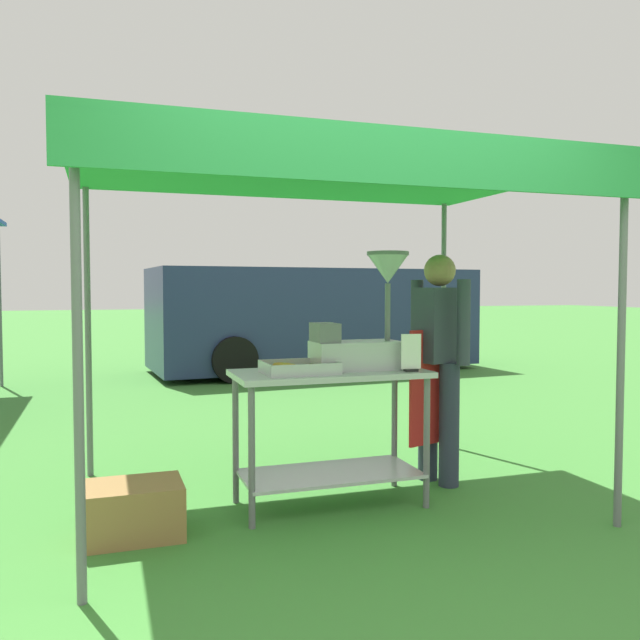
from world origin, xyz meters
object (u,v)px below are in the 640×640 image
object	(u,v)px
donut_tray	(296,369)
stall_canopy	(325,178)
donut_fryer	(363,326)
menu_sign	(411,356)
donut_cart	(330,410)
vendor	(438,356)
van_navy	(314,318)
supply_crate	(132,510)

from	to	relation	value
donut_tray	stall_canopy	bearing A→B (deg)	30.47
donut_fryer	menu_sign	bearing A→B (deg)	-41.87
donut_cart	donut_fryer	distance (m)	0.57
donut_tray	donut_fryer	world-z (taller)	donut_fryer
vendor	donut_tray	bearing A→B (deg)	-167.29
stall_canopy	vendor	size ratio (longest dim) A/B	1.93
menu_sign	van_navy	distance (m)	6.89
stall_canopy	vendor	distance (m)	1.47
donut_cart	vendor	distance (m)	0.95
donut_fryer	van_navy	size ratio (longest dim) A/B	0.14
donut_tray	vendor	distance (m)	1.14
donut_cart	vendor	size ratio (longest dim) A/B	0.75
donut_cart	menu_sign	bearing A→B (deg)	-22.07
stall_canopy	donut_tray	bearing A→B (deg)	-149.53
van_navy	menu_sign	bearing A→B (deg)	-102.86
stall_canopy	menu_sign	bearing A→B (deg)	-31.59
donut_tray	van_navy	bearing A→B (deg)	71.19
menu_sign	supply_crate	xyz separation A→B (m)	(-1.68, 0.04, -0.81)
vendor	van_navy	world-z (taller)	van_navy
stall_canopy	donut_cart	size ratio (longest dim) A/B	2.56
donut_tray	supply_crate	bearing A→B (deg)	-173.41
donut_fryer	supply_crate	size ratio (longest dim) A/B	1.37
donut_fryer	stall_canopy	bearing A→B (deg)	161.58
stall_canopy	supply_crate	world-z (taller)	stall_canopy
van_navy	vendor	bearing A→B (deg)	-100.06
donut_fryer	supply_crate	bearing A→B (deg)	-173.17
donut_cart	van_navy	world-z (taller)	van_navy
menu_sign	donut_cart	bearing A→B (deg)	157.93
menu_sign	vendor	size ratio (longest dim) A/B	0.15
donut_cart	supply_crate	bearing A→B (deg)	-172.81
stall_canopy	donut_fryer	bearing A→B (deg)	-18.42
donut_cart	vendor	xyz separation A→B (m)	(0.88, 0.21, 0.30)
supply_crate	donut_tray	bearing A→B (deg)	6.59
donut_cart	supply_crate	distance (m)	1.31
stall_canopy	menu_sign	size ratio (longest dim) A/B	13.29
stall_canopy	donut_tray	world-z (taller)	stall_canopy
menu_sign	stall_canopy	bearing A→B (deg)	148.41
donut_cart	van_navy	distance (m)	6.83
supply_crate	van_navy	xyz separation A→B (m)	(3.22, 6.68, 0.73)
donut_fryer	vendor	xyz separation A→B (m)	(0.65, 0.19, -0.23)
donut_tray	supply_crate	world-z (taller)	donut_tray
stall_canopy	vendor	world-z (taller)	stall_canopy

